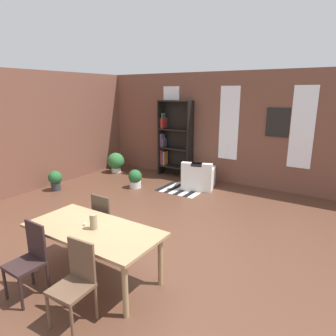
# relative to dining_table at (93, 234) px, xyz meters

# --- Properties ---
(ground_plane) EXTENTS (10.75, 10.75, 0.00)m
(ground_plane) POSITION_rel_dining_table_xyz_m (-0.16, 1.12, -0.67)
(ground_plane) COLOR #543324
(back_wall_brick) EXTENTS (9.00, 0.12, 3.07)m
(back_wall_brick) POSITION_rel_dining_table_xyz_m (-0.16, 5.31, 0.87)
(back_wall_brick) COLOR brown
(back_wall_brick) RESTS_ON ground
(window_pane_0) EXTENTS (0.55, 0.02, 1.99)m
(window_pane_0) POSITION_rel_dining_table_xyz_m (-2.03, 5.24, 1.02)
(window_pane_0) COLOR white
(window_pane_1) EXTENTS (0.55, 0.02, 1.99)m
(window_pane_1) POSITION_rel_dining_table_xyz_m (-0.16, 5.24, 1.02)
(window_pane_1) COLOR white
(window_pane_2) EXTENTS (0.55, 0.02, 1.99)m
(window_pane_2) POSITION_rel_dining_table_xyz_m (1.71, 5.24, 1.02)
(window_pane_2) COLOR white
(dining_table) EXTENTS (1.91, 0.91, 0.75)m
(dining_table) POSITION_rel_dining_table_xyz_m (0.00, 0.00, 0.00)
(dining_table) COLOR #9D7E55
(dining_table) RESTS_ON ground
(vase_on_table) EXTENTS (0.10, 0.10, 0.21)m
(vase_on_table) POSITION_rel_dining_table_xyz_m (0.02, 0.00, 0.19)
(vase_on_table) COLOR #998466
(vase_on_table) RESTS_ON dining_table
(tealight_candle_0) EXTENTS (0.04, 0.04, 0.03)m
(tealight_candle_0) POSITION_rel_dining_table_xyz_m (-0.16, 0.00, 0.10)
(tealight_candle_0) COLOR silver
(tealight_candle_0) RESTS_ON dining_table
(dining_chair_far_left) EXTENTS (0.41, 0.41, 0.95)m
(dining_chair_far_left) POSITION_rel_dining_table_xyz_m (-0.43, 0.68, -0.15)
(dining_chair_far_left) COLOR #46382D
(dining_chair_far_left) RESTS_ON ground
(dining_chair_near_right) EXTENTS (0.42, 0.42, 0.95)m
(dining_chair_near_right) POSITION_rel_dining_table_xyz_m (0.43, -0.68, -0.15)
(dining_chair_near_right) COLOR brown
(dining_chair_near_right) RESTS_ON ground
(dining_chair_near_left) EXTENTS (0.41, 0.41, 0.95)m
(dining_chair_near_left) POSITION_rel_dining_table_xyz_m (-0.43, -0.68, -0.15)
(dining_chair_near_left) COLOR #2E1E1E
(dining_chair_near_left) RESTS_ON ground
(bookshelf_tall) EXTENTS (1.06, 0.34, 2.29)m
(bookshelf_tall) POSITION_rel_dining_table_xyz_m (-1.83, 5.06, 0.47)
(bookshelf_tall) COLOR black
(bookshelf_tall) RESTS_ON ground
(armchair_white) EXTENTS (0.99, 0.99, 0.75)m
(armchair_white) POSITION_rel_dining_table_xyz_m (-0.61, 4.36, -0.39)
(armchair_white) COLOR white
(armchair_white) RESTS_ON ground
(potted_plant_by_shelf) EXTENTS (0.54, 0.54, 0.64)m
(potted_plant_by_shelf) POSITION_rel_dining_table_xyz_m (-3.58, 4.36, -0.32)
(potted_plant_by_shelf) COLOR silver
(potted_plant_by_shelf) RESTS_ON ground
(potted_plant_corner) EXTENTS (0.36, 0.36, 0.50)m
(potted_plant_corner) POSITION_rel_dining_table_xyz_m (-2.06, 3.45, -0.41)
(potted_plant_corner) COLOR silver
(potted_plant_corner) RESTS_ON ground
(potted_plant_window) EXTENTS (0.35, 0.35, 0.53)m
(potted_plant_window) POSITION_rel_dining_table_xyz_m (-3.68, 2.14, -0.37)
(potted_plant_window) COLOR #333338
(potted_plant_window) RESTS_ON ground
(striped_rug) EXTENTS (1.14, 1.02, 0.01)m
(striped_rug) POSITION_rel_dining_table_xyz_m (-0.91, 4.03, -0.66)
(striped_rug) COLOR black
(striped_rug) RESTS_ON ground
(framed_picture) EXTENTS (0.56, 0.03, 0.72)m
(framed_picture) POSITION_rel_dining_table_xyz_m (1.12, 5.24, 1.12)
(framed_picture) COLOR black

